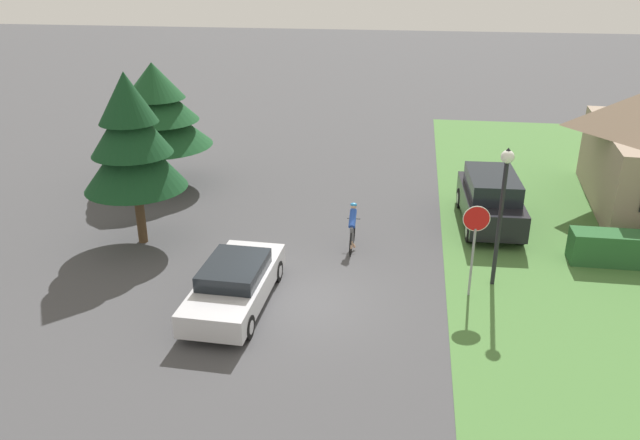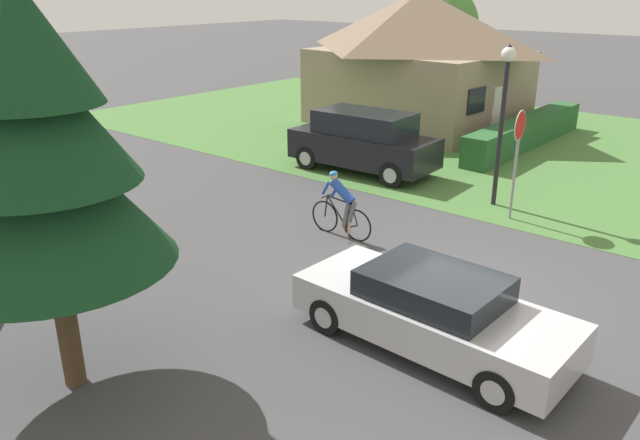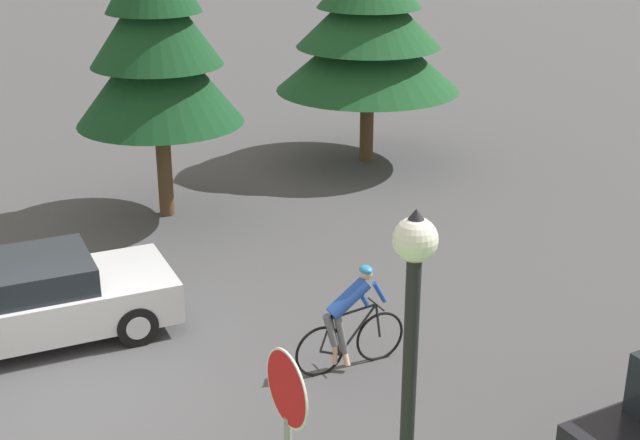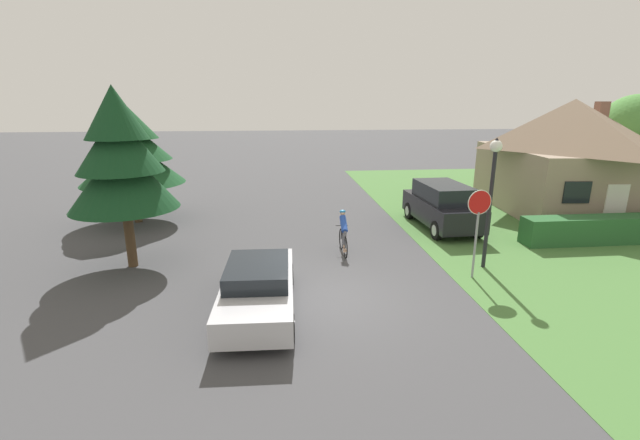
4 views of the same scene
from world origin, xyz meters
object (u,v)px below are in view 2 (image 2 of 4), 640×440
Objects in this scene: sedan_left_lane at (432,311)px; cyclist at (341,206)px; street_lamp at (504,96)px; conifer_tall_near at (38,149)px; parked_suv_right at (364,142)px; stop_sign at (518,143)px; deciduous_tree_right at (438,27)px; cottage_house at (418,57)px.

cyclist is (2.84, 4.05, 0.09)m from sedan_left_lane.
conifer_tall_near is (-11.43, 1.28, 0.65)m from street_lamp.
parked_suv_right is at bearing -59.69° from cyclist.
sedan_left_lane is 6.75m from stop_sign.
sedan_left_lane is at bearing 144.73° from cyclist.
stop_sign is (3.62, -2.58, 1.22)m from cyclist.
conifer_tall_near is (-10.69, 2.07, 1.61)m from stop_sign.
deciduous_tree_right reaches higher than sedan_left_lane.
cottage_house reaches higher than parked_suv_right.
stop_sign is at bearing -75.33° from sedan_left_lane.
stop_sign is at bearing -143.34° from deciduous_tree_right.
conifer_tall_near reaches higher than deciduous_tree_right.
deciduous_tree_right is at bearing 18.05° from conifer_tall_near.
parked_suv_right is at bearing 86.25° from street_lamp.
sedan_left_lane is 22.96m from deciduous_tree_right.
stop_sign is at bearing -131.58° from cottage_house.
deciduous_tree_right is (13.28, 9.88, 1.63)m from stop_sign.
parked_suv_right is (7.49, 6.80, 0.33)m from sedan_left_lane.
sedan_left_lane is at bearing -39.88° from conifer_tall_near.
sedan_left_lane is 7.87m from street_lamp.
street_lamp is at bearing -112.58° from cyclist.
street_lamp is 15.50m from deciduous_tree_right.
deciduous_tree_right is (5.10, 2.06, 0.82)m from cottage_house.
conifer_tall_near is 1.02× the size of deciduous_tree_right.
stop_sign reaches higher than sedan_left_lane.
conifer_tall_near is at bearing 173.61° from street_lamp.
conifer_tall_near is (-4.24, 3.54, 2.92)m from sedan_left_lane.
conifer_tall_near is at bearing -161.95° from deciduous_tree_right.
sedan_left_lane is 10.12m from parked_suv_right.
sedan_left_lane is at bearing 8.85° from stop_sign.
parked_suv_right is 1.12× the size of street_lamp.
conifer_tall_near reaches higher than street_lamp.
street_lamp is at bearing -137.22° from stop_sign.
street_lamp is (0.74, 0.79, 0.95)m from stop_sign.
conifer_tall_near is at bearing -158.34° from cottage_house.
cottage_house is 5.02× the size of cyclist.
street_lamp is (-0.30, -4.54, 1.94)m from parked_suv_right.
deciduous_tree_right reaches higher than cottage_house.
cyclist is 4.61m from stop_sign.
cyclist is at bearing 118.18° from parked_suv_right.
parked_suv_right is at bearing -105.03° from stop_sign.
stop_sign reaches higher than parked_suv_right.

